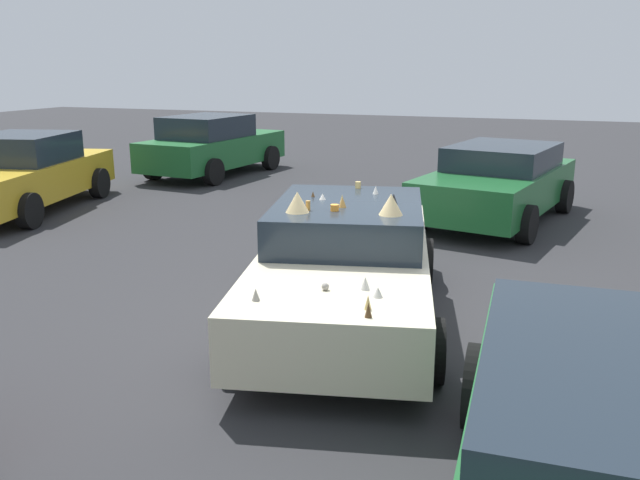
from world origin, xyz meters
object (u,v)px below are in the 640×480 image
object	(u,v)px
parked_sedan_row_back_center	(212,145)
parked_sedan_far_left	(498,182)
parked_sedan_behind_left	(23,174)
parked_sedan_near_left	(639,467)
art_car_decorated	(346,261)

from	to	relation	value
parked_sedan_row_back_center	parked_sedan_far_left	size ratio (longest dim) A/B	0.97
parked_sedan_row_back_center	parked_sedan_behind_left	world-z (taller)	parked_sedan_row_back_center
parked_sedan_far_left	parked_sedan_near_left	world-z (taller)	parked_sedan_near_left
parked_sedan_far_left	parked_sedan_behind_left	bearing A→B (deg)	-63.35
art_car_decorated	parked_sedan_near_left	xyz separation A→B (m)	(-3.27, -2.69, 0.08)
parked_sedan_far_left	parked_sedan_near_left	xyz separation A→B (m)	(-8.88, -1.59, 0.03)
parked_sedan_row_back_center	parked_sedan_behind_left	distance (m)	5.27
parked_sedan_far_left	art_car_decorated	bearing A→B (deg)	0.52
parked_sedan_row_back_center	parked_sedan_near_left	size ratio (longest dim) A/B	1.01
parked_sedan_far_left	parked_sedan_near_left	size ratio (longest dim) A/B	1.03
art_car_decorated	parked_sedan_near_left	world-z (taller)	art_car_decorated
parked_sedan_row_back_center	parked_sedan_far_left	xyz separation A→B (m)	(-2.74, -7.45, -0.06)
parked_sedan_behind_left	parked_sedan_far_left	distance (m)	9.09
parked_sedan_far_left	parked_sedan_near_left	bearing A→B (deg)	21.78
parked_sedan_behind_left	parked_sedan_near_left	bearing A→B (deg)	44.33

